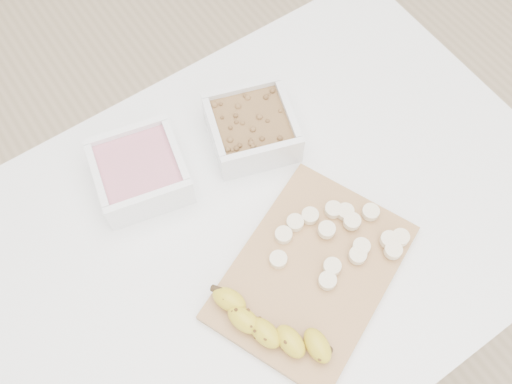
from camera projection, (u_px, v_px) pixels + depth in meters
ground at (262, 328)px, 1.61m from camera, size 3.50×3.50×0.00m
table at (265, 243)px, 1.03m from camera, size 1.00×0.70×0.75m
bowl_yogurt at (140, 171)px, 0.95m from camera, size 0.17×0.17×0.07m
bowl_granola at (252, 128)px, 0.98m from camera, size 0.18×0.18×0.07m
cutting_board at (312, 272)px, 0.90m from camera, size 0.38×0.33×0.01m
banana at (273, 328)px, 0.83m from camera, size 0.10×0.20×0.03m
banana_slices at (341, 237)px, 0.90m from camera, size 0.21×0.15×0.02m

